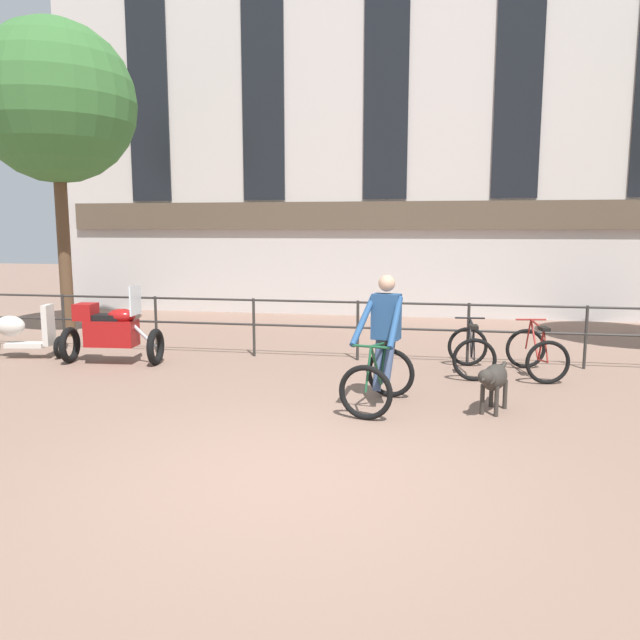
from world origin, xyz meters
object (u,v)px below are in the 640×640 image
parked_motorcycle (111,331)px  parked_bicycle_near_lamp (471,351)px  parked_scooter (23,333)px  parked_bicycle_mid_left (536,353)px  dog (494,379)px  cyclist_with_bike (382,348)px

parked_motorcycle → parked_bicycle_near_lamp: bearing=-90.7°
parked_scooter → parked_bicycle_near_lamp: bearing=-97.3°
parked_bicycle_mid_left → parked_scooter: bearing=-7.8°
parked_bicycle_near_lamp → parked_scooter: (-7.74, -0.24, 0.10)m
dog → parked_bicycle_mid_left: bearing=89.5°
parked_bicycle_mid_left → parked_bicycle_near_lamp: bearing=-9.4°
parked_motorcycle → parked_scooter: size_ratio=1.27×
cyclist_with_bike → parked_bicycle_near_lamp: bearing=70.2°
cyclist_with_bike → parked_motorcycle: 5.02m
dog → parked_bicycle_near_lamp: 2.14m
parked_bicycle_near_lamp → parked_bicycle_mid_left: same height
parked_motorcycle → parked_bicycle_mid_left: 6.99m
cyclist_with_bike → parked_bicycle_mid_left: bearing=54.0°
cyclist_with_bike → parked_motorcycle: (-4.73, 1.66, -0.20)m
parked_motorcycle → parked_bicycle_mid_left: size_ratio=1.40×
parked_bicycle_near_lamp → parked_bicycle_mid_left: size_ratio=0.95×
dog → parked_bicycle_mid_left: 2.29m
cyclist_with_bike → parked_scooter: size_ratio=1.28×
cyclist_with_bike → parked_bicycle_near_lamp: (1.25, 2.05, -0.41)m
cyclist_with_bike → parked_motorcycle: bearing=172.2°
dog → parked_scooter: 8.12m
parked_motorcycle → parked_bicycle_mid_left: parked_motorcycle is taller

